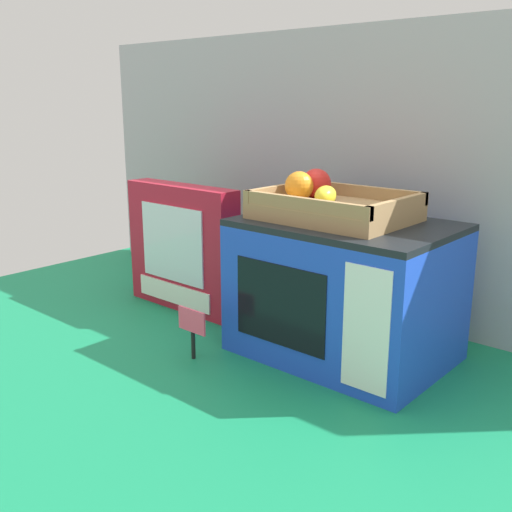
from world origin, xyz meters
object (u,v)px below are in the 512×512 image
object	(u,v)px
toy_microwave	(345,289)
cookie_set_box	(182,248)
food_groups_crate	(330,205)
price_sign	(192,326)

from	to	relation	value
toy_microwave	cookie_set_box	distance (m)	0.44
food_groups_crate	price_sign	xyz separation A→B (m)	(-0.16, -0.21, -0.22)
toy_microwave	food_groups_crate	xyz separation A→B (m)	(-0.04, -0.00, 0.16)
cookie_set_box	food_groups_crate	bearing A→B (deg)	3.33
toy_microwave	price_sign	distance (m)	0.30
toy_microwave	cookie_set_box	bearing A→B (deg)	-176.84
toy_microwave	food_groups_crate	bearing A→B (deg)	-178.54
food_groups_crate	toy_microwave	bearing A→B (deg)	1.46
cookie_set_box	toy_microwave	bearing A→B (deg)	3.16
price_sign	food_groups_crate	bearing A→B (deg)	52.57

